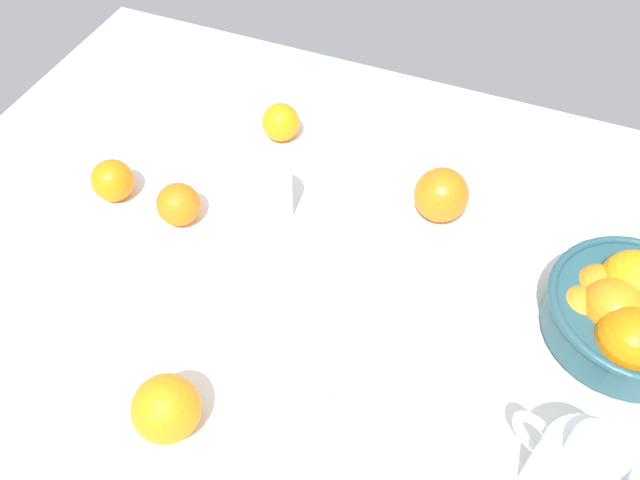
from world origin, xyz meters
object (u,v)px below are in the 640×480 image
Objects in this scene: loose_orange_2 at (166,409)px; loose_orange_3 at (178,206)px; fruit_bowl at (628,314)px; loose_orange_0 at (281,122)px; loose_orange_4 at (441,195)px; spoon at (301,386)px; loose_orange_1 at (113,180)px; juice_glass at (269,197)px; juice_pitcher at (574,479)px.

loose_orange_3 is (-15.79, 29.58, -0.81)cm from loose_orange_2.
loose_orange_2 is (-48.98, -33.51, -1.07)cm from fruit_bowl.
loose_orange_4 is at bearing -13.50° from loose_orange_0.
loose_orange_1 is at bearing 153.76° from spoon.
loose_orange_3 is at bearing -152.56° from juice_glass.
juice_glass is (-52.44, 2.47, -1.24)cm from fruit_bowl.
spoon is at bearing 177.77° from juice_pitcher.
loose_orange_2 is at bearing -145.62° from fruit_bowl.
fruit_bowl is at bearing 82.03° from juice_pitcher.
loose_orange_3 is (-64.77, -3.93, -1.88)cm from fruit_bowl.
loose_orange_1 is 45.58cm from spoon.
loose_orange_4 reaches higher than spoon.
fruit_bowl is at bearing -18.72° from loose_orange_0.
juice_glass is at bearing -157.54° from loose_orange_4.
loose_orange_1 and loose_orange_3 have the same top height.
juice_glass is at bearing 177.30° from fruit_bowl.
loose_orange_1 is 12.22cm from loose_orange_3.
spoon is (22.14, -42.92, -2.85)cm from loose_orange_0.
fruit_bowl reaches higher than loose_orange_2.
loose_orange_0 reaches higher than spoon.
juice_pitcher is 1.81× the size of loose_orange_4.
juice_pitcher is 64.72cm from loose_orange_3.
fruit_bowl is 1.48× the size of juice_pitcher.
loose_orange_4 reaches higher than loose_orange_1.
spoon is (16.28, -25.64, -3.55)cm from juice_glass.
loose_orange_0 is 0.79× the size of loose_orange_2.
juice_pitcher is 33.15cm from spoon.
juice_pitcher is 2.29× the size of loose_orange_3.
juice_glass is 1.12× the size of loose_orange_2.
juice_pitcher is 2.33× the size of loose_orange_0.
loose_orange_0 is (-5.86, 17.28, -0.71)cm from juice_glass.
fruit_bowl is 2.44× the size of juice_glass.
juice_pitcher reaches higher than loose_orange_4.
loose_orange_2 is 0.55× the size of spoon.
spoon is at bearing -62.72° from loose_orange_0.
loose_orange_2 is (-45.56, -9.07, -1.28)cm from juice_pitcher.
spoon is (40.79, -20.11, -2.93)cm from loose_orange_1.
loose_orange_0 is 0.44× the size of spoon.
loose_orange_3 is 0.79× the size of loose_orange_4.
loose_orange_2 is 16.88cm from spoon.
loose_orange_4 is at bearing 156.02° from fruit_bowl.
loose_orange_4 is 0.56× the size of spoon.
juice_glass is 1.38× the size of loose_orange_1.
juice_glass is at bearing 122.41° from spoon.
loose_orange_0 is 24.55cm from loose_orange_3.
loose_orange_3 is (-61.35, 20.51, -2.10)cm from juice_pitcher.
loose_orange_0 is at bearing 74.72° from loose_orange_3.
fruit_bowl is 24.68cm from juice_pitcher.
juice_glass is 36.14cm from loose_orange_2.
juice_pitcher is 2.27× the size of loose_orange_1.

